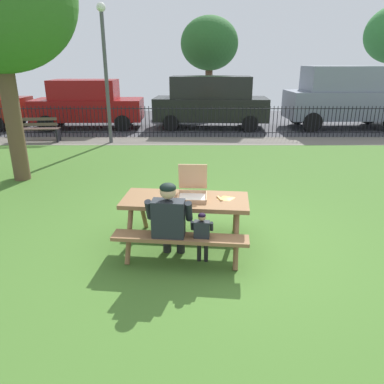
% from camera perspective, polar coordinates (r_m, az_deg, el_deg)
% --- Properties ---
extents(ground, '(28.00, 12.35, 0.02)m').
position_cam_1_polar(ground, '(7.66, 3.59, -0.46)').
color(ground, '#447029').
extents(cobblestone_walkway, '(28.00, 1.40, 0.01)m').
position_cam_1_polar(cobblestone_walkway, '(12.93, 2.12, 7.94)').
color(cobblestone_walkway, slate).
extents(street_asphalt, '(28.00, 7.71, 0.01)m').
position_cam_1_polar(street_asphalt, '(17.41, 1.57, 10.98)').
color(street_asphalt, '#424247').
extents(picnic_table_foreground, '(1.94, 1.66, 0.79)m').
position_cam_1_polar(picnic_table_foreground, '(5.30, -1.09, -2.76)').
color(picnic_table_foreground, brown).
rests_on(picnic_table_foreground, ground).
extents(pizza_box_open, '(0.44, 0.51, 0.47)m').
position_cam_1_polar(pizza_box_open, '(5.27, 0.00, 0.42)').
color(pizza_box_open, tan).
rests_on(pizza_box_open, picnic_table_foreground).
extents(pizza_slice_on_table, '(0.26, 0.22, 0.02)m').
position_cam_1_polar(pizza_slice_on_table, '(5.25, 5.09, -0.94)').
color(pizza_slice_on_table, '#E7BF4B').
rests_on(pizza_slice_on_table, picnic_table_foreground).
extents(adult_at_table, '(0.63, 0.62, 1.19)m').
position_cam_1_polar(adult_at_table, '(4.84, -3.56, -4.28)').
color(adult_at_table, black).
rests_on(adult_at_table, ground).
extents(child_at_table, '(0.30, 0.30, 0.80)m').
position_cam_1_polar(child_at_table, '(4.84, 1.52, -6.42)').
color(child_at_table, black).
rests_on(child_at_table, ground).
extents(iron_fence_streetside, '(23.10, 0.03, 1.12)m').
position_cam_1_polar(iron_fence_streetside, '(13.52, 2.04, 10.93)').
color(iron_fence_streetside, black).
rests_on(iron_fence_streetside, ground).
extents(park_bench_left, '(1.63, 0.60, 0.85)m').
position_cam_1_polar(park_bench_left, '(13.81, -23.38, 8.89)').
color(park_bench_left, brown).
rests_on(park_bench_left, ground).
extents(lamp_post_walkway, '(0.28, 0.28, 4.34)m').
position_cam_1_polar(lamp_post_walkway, '(12.73, -13.48, 19.19)').
color(lamp_post_walkway, '#4C4C51').
rests_on(lamp_post_walkway, ground).
extents(parked_car_left, '(4.45, 2.01, 1.94)m').
position_cam_1_polar(parked_car_left, '(16.05, -16.07, 13.15)').
color(parked_car_left, maroon).
rests_on(parked_car_left, ground).
extents(parked_car_center, '(4.70, 2.17, 2.08)m').
position_cam_1_polar(parked_car_center, '(15.47, 2.89, 13.99)').
color(parked_car_center, black).
rests_on(parked_car_center, ground).
extents(parked_car_right, '(4.76, 2.19, 2.46)m').
position_cam_1_polar(parked_car_right, '(16.67, 22.80, 13.67)').
color(parked_car_right, slate).
rests_on(parked_car_right, ground).
extents(far_tree_left, '(3.18, 3.18, 5.89)m').
position_cam_1_polar(far_tree_left, '(23.94, -27.50, 21.96)').
color(far_tree_left, brown).
rests_on(far_tree_left, ground).
extents(far_tree_midleft, '(3.15, 3.15, 4.99)m').
position_cam_1_polar(far_tree_midleft, '(21.61, 2.66, 22.08)').
color(far_tree_midleft, brown).
rests_on(far_tree_midleft, ground).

